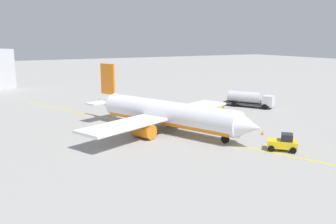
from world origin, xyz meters
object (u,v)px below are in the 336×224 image
at_px(refueling_worker, 223,110).
at_px(fuel_tanker, 249,99).
at_px(airplane, 165,114).
at_px(safety_cone_nose, 263,133).
at_px(pushback_tug, 283,143).

bearing_deg(refueling_worker, fuel_tanker, 109.10).
bearing_deg(airplane, safety_cone_nose, 51.86).
bearing_deg(fuel_tanker, refueling_worker, -70.90).
xyz_separation_m(fuel_tanker, safety_cone_nose, (17.81, -13.08, -1.43)).
height_order(airplane, pushback_tug, airplane).
bearing_deg(fuel_tanker, airplane, -70.03).
height_order(refueling_worker, safety_cone_nose, refueling_worker).
xyz_separation_m(fuel_tanker, refueling_worker, (3.11, -8.99, -0.90)).
xyz_separation_m(airplane, fuel_tanker, (-8.88, 24.44, -0.93)).
relative_size(airplane, fuel_tanker, 3.04).
relative_size(pushback_tug, safety_cone_nose, 7.04).
distance_m(airplane, safety_cone_nose, 14.64).
xyz_separation_m(airplane, refueling_worker, (-5.77, 15.45, -1.83)).
bearing_deg(pushback_tug, safety_cone_nose, 155.65).
bearing_deg(pushback_tug, refueling_worker, 161.54).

